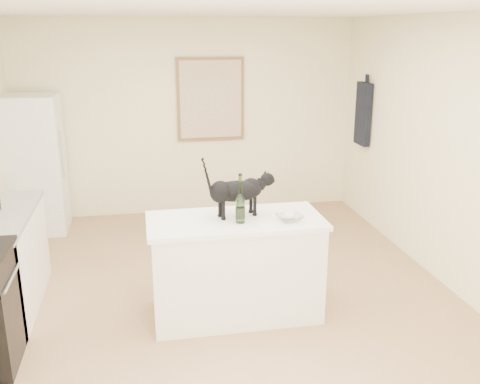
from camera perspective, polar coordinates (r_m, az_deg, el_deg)
name	(u,v)px	position (r m, az deg, el deg)	size (l,w,h in m)	color
floor	(221,303)	(5.09, -2.02, -11.75)	(5.50, 5.50, 0.00)	#A97D5A
ceiling	(218,9)	(4.47, -2.38, 18.93)	(5.50, 5.50, 0.00)	white
wall_back	(188,118)	(7.29, -5.51, 7.82)	(4.50, 4.50, 0.00)	#EFE8B9
wall_front	(331,345)	(2.13, 9.62, -15.76)	(4.50, 4.50, 0.00)	#EFE8B9
wall_right	(457,157)	(5.42, 22.10, 3.49)	(5.50, 5.50, 0.00)	#EFE8B9
island_base	(235,269)	(4.73, -0.49, -8.22)	(1.44, 0.67, 0.86)	white
island_top	(235,221)	(4.56, -0.50, -3.10)	(1.50, 0.70, 0.04)	white
left_cabinets	(0,264)	(5.29, -24.16, -7.03)	(0.60, 1.40, 0.86)	white
fridge	(35,164)	(7.07, -21.02, 2.76)	(0.68, 0.68, 1.70)	white
artwork_frame	(211,99)	(7.26, -3.15, 9.83)	(0.90, 0.03, 1.10)	brown
artwork_canvas	(211,99)	(7.24, -3.13, 9.81)	(0.82, 0.00, 1.02)	beige
hanging_garment	(363,114)	(7.15, 12.98, 8.10)	(0.08, 0.34, 0.80)	black
black_cat	(236,194)	(4.55, -0.39, -0.20)	(0.58, 0.17, 0.40)	black
wine_bottle	(240,201)	(4.41, 0.03, -1.01)	(0.08, 0.08, 0.37)	#2A5923
glass_bowl	(289,218)	(4.51, 5.29, -2.77)	(0.22, 0.22, 0.05)	white
fridge_paper	(60,122)	(6.92, -18.64, 7.09)	(0.01, 0.16, 0.21)	white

